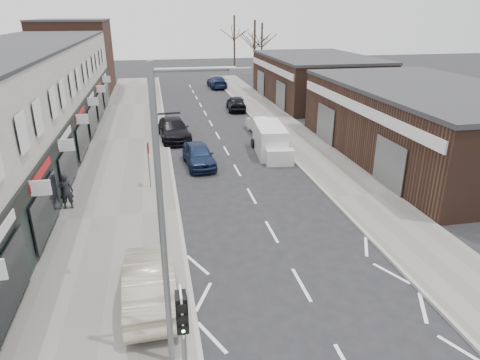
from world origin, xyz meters
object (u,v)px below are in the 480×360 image
sedan_on_pavement (149,282)px  parked_car_right_b (236,103)px  parked_car_right_c (217,82)px  white_van (270,141)px  parked_car_left_b (174,129)px  warning_sign (149,151)px  traffic_light (182,321)px  pedestrian (66,191)px  parked_car_right_a (261,125)px  street_lamp (169,213)px  parked_car_left_a (199,155)px

sedan_on_pavement → parked_car_right_b: size_ratio=1.10×
parked_car_right_b → parked_car_right_c: (0.13, 13.49, 0.02)m
white_van → parked_car_right_b: 14.02m
parked_car_left_b → parked_car_right_b: parked_car_left_b is taller
warning_sign → parked_car_left_b: warning_sign is taller
parked_car_left_b → traffic_light: bearing=-96.9°
sedan_on_pavement → pedestrian: size_ratio=2.55×
sedan_on_pavement → parked_car_right_a: size_ratio=1.07×
pedestrian → parked_car_right_b: (12.28, 20.67, -0.31)m
sedan_on_pavement → parked_car_left_b: sedan_on_pavement is taller
traffic_light → pedestrian: size_ratio=1.72×
parked_car_left_b → parked_car_right_c: (6.67, 22.51, -0.03)m
pedestrian → parked_car_left_b: size_ratio=0.34×
white_van → parked_car_left_b: size_ratio=0.99×
sedan_on_pavement → pedestrian: pedestrian is taller
traffic_light → sedan_on_pavement: 4.35m
pedestrian → parked_car_right_a: pedestrian is taller
sedan_on_pavement → white_van: bearing=-120.1°
parked_car_right_b → parked_car_right_c: size_ratio=0.83×
pedestrian → parked_car_right_c: size_ratio=0.36×
sedan_on_pavement → parked_car_right_b: 29.96m
parked_car_right_c → parked_car_left_b: bearing=72.3°
traffic_light → parked_car_right_c: size_ratio=0.61×
street_lamp → sedan_on_pavement: bearing=104.6°
street_lamp → parked_car_right_b: size_ratio=1.92×
traffic_light → white_van: 20.12m
traffic_light → warning_sign: bearing=93.1°
sedan_on_pavement → parked_car_left_b: bearing=-96.8°
street_lamp → parked_car_right_c: (7.80, 45.02, -3.89)m
traffic_light → white_van: traffic_light is taller
traffic_light → parked_car_right_b: bearing=77.0°
white_van → parked_car_left_b: (-6.21, 4.99, -0.16)m
white_van → street_lamp: bearing=-107.0°
warning_sign → white_van: (7.97, 4.71, -1.28)m
street_lamp → parked_car_left_a: size_ratio=1.92×
traffic_light → parked_car_left_a: 17.52m
street_lamp → sedan_on_pavement: street_lamp is taller
warning_sign → parked_car_left_a: (2.96, 3.28, -1.49)m
traffic_light → pedestrian: bearing=111.4°
street_lamp → parked_car_left_a: 16.71m
parked_car_right_a → parked_car_right_b: bearing=-91.8°
sedan_on_pavement → parked_car_left_a: (3.05, 13.32, -0.16)m
warning_sign → pedestrian: 4.58m
parked_car_right_a → parked_car_right_b: parked_car_right_b is taller
white_van → sedan_on_pavement: white_van is taller
white_van → parked_car_left_a: (-5.01, -1.43, -0.21)m
pedestrian → street_lamp: bearing=112.8°
parked_car_right_a → warning_sign: bearing=44.9°
parked_car_right_a → parked_car_right_b: 8.78m
sedan_on_pavement → parked_car_right_c: bearing=-102.9°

